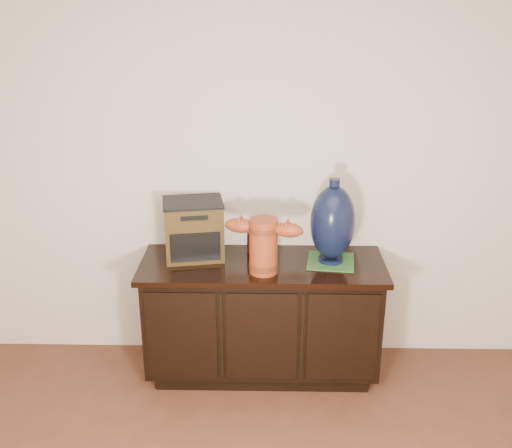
{
  "coord_description": "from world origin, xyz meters",
  "views": [
    {
      "loc": [
        0.03,
        -1.02,
        2.25
      ],
      "look_at": [
        -0.04,
        2.18,
        1.02
      ],
      "focal_mm": 42.0,
      "sensor_mm": 36.0,
      "label": 1
    }
  ],
  "objects_px": {
    "lamp_base": "(333,223)",
    "tv_radio": "(194,229)",
    "terracotta_vessel": "(263,243)",
    "sideboard": "(262,317)",
    "spray_can": "(251,241)"
  },
  "relations": [
    {
      "from": "sideboard",
      "to": "lamp_base",
      "type": "height_order",
      "value": "lamp_base"
    },
    {
      "from": "spray_can",
      "to": "lamp_base",
      "type": "bearing_deg",
      "value": -15.59
    },
    {
      "from": "terracotta_vessel",
      "to": "lamp_base",
      "type": "distance_m",
      "value": 0.43
    },
    {
      "from": "terracotta_vessel",
      "to": "tv_radio",
      "type": "relative_size",
      "value": 1.16
    },
    {
      "from": "terracotta_vessel",
      "to": "tv_radio",
      "type": "xyz_separation_m",
      "value": [
        -0.42,
        0.22,
        -0.01
      ]
    },
    {
      "from": "spray_can",
      "to": "tv_radio",
      "type": "bearing_deg",
      "value": -169.63
    },
    {
      "from": "sideboard",
      "to": "spray_can",
      "type": "height_order",
      "value": "spray_can"
    },
    {
      "from": "terracotta_vessel",
      "to": "lamp_base",
      "type": "relative_size",
      "value": 0.9
    },
    {
      "from": "terracotta_vessel",
      "to": "lamp_base",
      "type": "height_order",
      "value": "lamp_base"
    },
    {
      "from": "sideboard",
      "to": "terracotta_vessel",
      "type": "relative_size",
      "value": 3.19
    },
    {
      "from": "terracotta_vessel",
      "to": "tv_radio",
      "type": "height_order",
      "value": "tv_radio"
    },
    {
      "from": "lamp_base",
      "to": "spray_can",
      "type": "height_order",
      "value": "lamp_base"
    },
    {
      "from": "tv_radio",
      "to": "spray_can",
      "type": "distance_m",
      "value": 0.36
    },
    {
      "from": "lamp_base",
      "to": "tv_radio",
      "type": "bearing_deg",
      "value": 175.09
    },
    {
      "from": "sideboard",
      "to": "terracotta_vessel",
      "type": "xyz_separation_m",
      "value": [
        0.01,
        -0.13,
        0.55
      ]
    }
  ]
}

